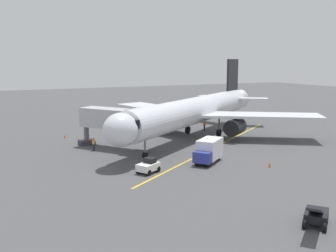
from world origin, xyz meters
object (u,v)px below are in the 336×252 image
at_px(safety_cone_wing_port, 151,168).
at_px(belt_loader_portside, 316,215).
at_px(tug_rear_apron, 148,166).
at_px(safety_cone_nose_right, 65,136).
at_px(box_truck_near_nose, 138,118).
at_px(ground_crew_wing_walker, 204,125).
at_px(box_truck_starboard_side, 208,151).
at_px(jet_bridge, 120,120).
at_px(safety_cone_nose_left, 270,165).
at_px(airplane, 196,111).
at_px(ground_crew_marshaller, 94,144).

bearing_deg(safety_cone_wing_port, belt_loader_portside, 105.88).
height_order(tug_rear_apron, safety_cone_nose_right, tug_rear_apron).
xyz_separation_m(belt_loader_portside, tug_rear_apron, (5.44, -16.83, -0.01)).
relative_size(box_truck_near_nose, safety_cone_nose_right, 8.45).
bearing_deg(ground_crew_wing_walker, box_truck_starboard_side, 60.18).
height_order(jet_bridge, safety_cone_wing_port, jet_bridge).
height_order(belt_loader_portside, tug_rear_apron, belt_loader_portside).
xyz_separation_m(jet_bridge, safety_cone_nose_left, (-11.53, 15.30, -3.49)).
bearing_deg(ground_crew_wing_walker, safety_cone_nose_right, -10.08).
bearing_deg(safety_cone_nose_left, box_truck_near_nose, -84.44).
relative_size(jet_bridge, box_truck_starboard_side, 2.16).
xyz_separation_m(box_truck_near_nose, safety_cone_nose_left, (-2.99, 30.77, -1.11)).
bearing_deg(safety_cone_nose_right, jet_bridge, 115.75).
relative_size(airplane, safety_cone_nose_left, 63.90).
distance_m(safety_cone_nose_left, safety_cone_nose_right, 30.58).
distance_m(ground_crew_wing_walker, box_truck_starboard_side, 20.02).
bearing_deg(safety_cone_nose_left, tug_rear_apron, -16.72).
height_order(ground_crew_marshaller, box_truck_starboard_side, box_truck_starboard_side).
distance_m(box_truck_near_nose, safety_cone_wing_port, 27.98).
height_order(box_truck_near_nose, box_truck_starboard_side, same).
relative_size(ground_crew_marshaller, safety_cone_wing_port, 3.11).
distance_m(jet_bridge, ground_crew_marshaller, 4.45).
bearing_deg(jet_bridge, safety_cone_nose_left, 127.01).
xyz_separation_m(box_truck_starboard_side, safety_cone_nose_left, (-4.91, 4.51, -1.11)).
xyz_separation_m(airplane, box_truck_starboard_side, (5.70, 12.86, -2.62)).
bearing_deg(tug_rear_apron, ground_crew_marshaller, -78.49).
distance_m(box_truck_starboard_side, safety_cone_wing_port, 7.17).
xyz_separation_m(ground_crew_marshaller, belt_loader_portside, (-7.87, 28.73, -0.17)).
relative_size(ground_crew_marshaller, safety_cone_nose_right, 3.11).
distance_m(jet_bridge, ground_crew_wing_walker, 18.06).
bearing_deg(ground_crew_marshaller, tug_rear_apron, 101.51).
bearing_deg(airplane, box_truck_starboard_side, 66.10).
xyz_separation_m(jet_bridge, ground_crew_wing_walker, (-16.57, -6.58, -2.88)).
xyz_separation_m(ground_crew_wing_walker, box_truck_starboard_side, (9.95, 17.36, 0.50)).
xyz_separation_m(safety_cone_nose_left, safety_cone_wing_port, (11.99, -4.29, 0.00)).
bearing_deg(box_truck_starboard_side, ground_crew_marshaller, -48.09).
relative_size(jet_bridge, safety_cone_nose_right, 18.97).
distance_m(airplane, box_truck_near_nose, 14.17).
xyz_separation_m(box_truck_starboard_side, tug_rear_apron, (7.58, 0.76, -0.68)).
bearing_deg(safety_cone_wing_port, airplane, -134.33).
bearing_deg(safety_cone_wing_port, tug_rear_apron, 47.30).
relative_size(box_truck_starboard_side, safety_cone_nose_right, 8.77).
distance_m(airplane, ground_crew_marshaller, 16.10).
relative_size(safety_cone_nose_right, safety_cone_wing_port, 1.00).
bearing_deg(belt_loader_portside, safety_cone_nose_left, -118.31).
distance_m(jet_bridge, tug_rear_apron, 11.98).
bearing_deg(box_truck_near_nose, tug_rear_apron, 70.64).
height_order(ground_crew_wing_walker, box_truck_near_nose, box_truck_near_nose).
xyz_separation_m(box_truck_near_nose, belt_loader_portside, (4.05, 43.85, -0.67)).
bearing_deg(safety_cone_wing_port, jet_bridge, -92.37).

